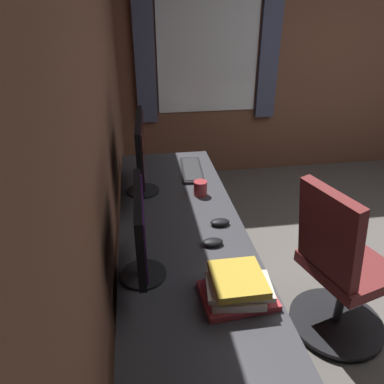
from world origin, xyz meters
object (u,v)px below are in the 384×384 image
(monitor_primary, at_px, (141,231))
(coffee_mug, at_px, (200,188))
(book_stack_near, at_px, (237,288))
(mouse_spare, at_px, (213,242))
(keyboard_main, at_px, (192,170))
(office_chair, at_px, (339,271))
(drawer_pedestal, at_px, (186,328))
(monitor_secondary, at_px, (141,151))
(mouse_main, at_px, (220,222))

(monitor_primary, distance_m, coffee_mug, 0.81)
(book_stack_near, height_order, coffee_mug, book_stack_near)
(monitor_primary, xyz_separation_m, mouse_spare, (0.17, -0.34, -0.22))
(monitor_primary, relative_size, keyboard_main, 1.08)
(coffee_mug, xyz_separation_m, office_chair, (-0.51, -0.70, -0.32))
(drawer_pedestal, relative_size, keyboard_main, 1.62)
(mouse_spare, bearing_deg, coffee_mug, -3.28)
(monitor_secondary, bearing_deg, coffee_mug, -105.28)
(drawer_pedestal, relative_size, monitor_primary, 1.51)
(coffee_mug, bearing_deg, book_stack_near, 179.57)
(mouse_main, relative_size, book_stack_near, 0.34)
(mouse_main, height_order, mouse_spare, same)
(drawer_pedestal, distance_m, mouse_main, 0.56)
(drawer_pedestal, xyz_separation_m, monitor_secondary, (0.77, 0.16, 0.65))
(monitor_primary, height_order, monitor_secondary, monitor_secondary)
(mouse_main, bearing_deg, monitor_secondary, 40.84)
(keyboard_main, xyz_separation_m, office_chair, (-0.86, -0.70, -0.28))
(drawer_pedestal, bearing_deg, mouse_main, -35.58)
(drawer_pedestal, xyz_separation_m, mouse_spare, (0.15, -0.15, 0.40))
(monitor_primary, distance_m, office_chair, 1.20)
(drawer_pedestal, bearing_deg, book_stack_near, -141.17)
(keyboard_main, bearing_deg, monitor_primary, 160.54)
(monitor_secondary, xyz_separation_m, mouse_main, (-0.45, -0.39, -0.25))
(mouse_spare, height_order, book_stack_near, book_stack_near)
(monitor_secondary, distance_m, mouse_spare, 0.74)
(keyboard_main, relative_size, mouse_spare, 4.12)
(monitor_primary, bearing_deg, monitor_secondary, -2.02)
(mouse_main, bearing_deg, monitor_primary, 129.86)
(drawer_pedestal, relative_size, coffee_mug, 5.67)
(mouse_main, bearing_deg, coffee_mug, 7.26)
(drawer_pedestal, distance_m, coffee_mug, 0.82)
(drawer_pedestal, height_order, mouse_spare, mouse_spare)
(keyboard_main, height_order, office_chair, office_chair)
(mouse_main, distance_m, book_stack_near, 0.55)
(monitor_secondary, xyz_separation_m, book_stack_near, (-0.99, -0.34, -0.22))
(keyboard_main, xyz_separation_m, mouse_main, (-0.71, -0.04, 0.01))
(keyboard_main, height_order, coffee_mug, coffee_mug)
(mouse_spare, xyz_separation_m, office_chair, (0.02, -0.73, -0.29))
(drawer_pedestal, height_order, book_stack_near, book_stack_near)
(monitor_secondary, height_order, book_stack_near, monitor_secondary)
(keyboard_main, height_order, mouse_spare, mouse_spare)
(monitor_secondary, bearing_deg, book_stack_near, -161.31)
(book_stack_near, bearing_deg, drawer_pedestal, 38.83)
(mouse_main, bearing_deg, book_stack_near, 174.54)
(coffee_mug, height_order, office_chair, office_chair)
(drawer_pedestal, xyz_separation_m, book_stack_near, (-0.22, -0.18, 0.44))
(drawer_pedestal, height_order, monitor_secondary, monitor_secondary)
(monitor_secondary, bearing_deg, drawer_pedestal, -168.48)
(monitor_primary, relative_size, book_stack_near, 1.52)
(monitor_primary, height_order, keyboard_main, monitor_primary)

